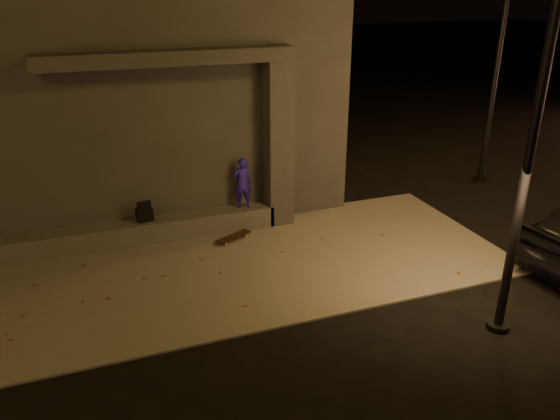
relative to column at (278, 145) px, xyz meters
name	(u,v)px	position (x,y,z in m)	size (l,w,h in m)	color
ground	(259,325)	(-1.70, -3.75, -1.84)	(120.00, 120.00, 0.00)	black
sidewalk	(227,268)	(-1.70, -1.75, -1.82)	(11.00, 4.40, 0.04)	slate
building	(134,95)	(-2.70, 2.74, 0.77)	(9.00, 5.10, 5.22)	#3A3835
ledge	(135,232)	(-3.20, 0.00, -1.58)	(6.00, 0.55, 0.45)	#4D4B45
column	(278,145)	(0.00, 0.00, 0.00)	(0.55, 0.55, 3.60)	#3A3835
canopy	(170,57)	(-2.20, 0.05, 1.94)	(5.00, 0.70, 0.28)	#3A3835
skateboarder	(242,183)	(-0.83, 0.00, -0.78)	(0.42, 0.27, 1.14)	#291AAE
backpack	(144,213)	(-2.98, 0.00, -1.19)	(0.35, 0.25, 0.47)	black
skateboard	(234,237)	(-1.25, -0.65, -1.72)	(0.86, 0.57, 0.09)	black
street_lamp_0	(548,55)	(1.86, -5.15, 2.40)	(0.36, 0.36, 7.49)	black
street_lamp_2	(505,15)	(6.22, 0.70, 2.51)	(0.36, 0.36, 7.71)	black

